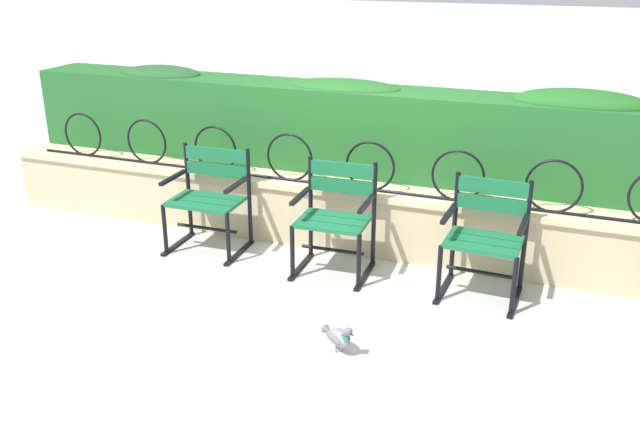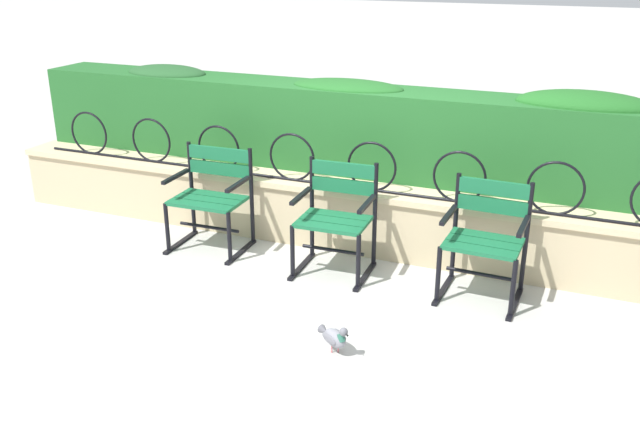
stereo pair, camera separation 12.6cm
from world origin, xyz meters
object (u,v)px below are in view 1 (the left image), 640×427
park_chair_right (486,235)px  park_chair_left (209,196)px  pigeon_near_chairs (339,337)px  park_chair_centre (336,215)px

park_chair_right → park_chair_left: bearing=179.2°
pigeon_near_chairs → park_chair_right: bearing=58.3°
park_chair_right → pigeon_near_chairs: 1.42m
park_chair_centre → park_chair_right: (1.16, 0.01, -0.00)m
park_chair_centre → park_chair_left: bearing=177.9°
park_chair_left → park_chair_centre: park_chair_centre is taller
pigeon_near_chairs → park_chair_centre: bearing=110.8°
park_chair_left → park_chair_centre: bearing=-2.1°
park_chair_left → pigeon_near_chairs: (1.59, -1.20, -0.35)m
park_chair_centre → park_chair_right: park_chair_centre is taller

